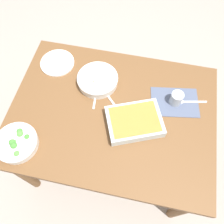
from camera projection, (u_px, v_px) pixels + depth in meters
ground_plane at (112, 152)px, 2.02m from camera, size 6.00×6.00×0.00m
dining_table at (112, 119)px, 1.44m from camera, size 1.20×0.90×0.74m
placemat at (175, 102)px, 1.39m from camera, size 0.31×0.24×0.00m
stew_bowl at (98, 80)px, 1.43m from camera, size 0.25×0.25×0.06m
broccoli_bowl at (17, 143)px, 1.24m from camera, size 0.23×0.23×0.07m
baking_dish at (134, 121)px, 1.30m from camera, size 0.36×0.32×0.06m
drink_cup at (176, 99)px, 1.36m from camera, size 0.07×0.07×0.08m
side_plate at (57, 63)px, 1.52m from camera, size 0.22×0.22×0.01m
spoon_by_stew at (96, 93)px, 1.42m from camera, size 0.04×0.18×0.01m
spoon_by_broccoli at (14, 139)px, 1.28m from camera, size 0.15×0.12×0.01m
spoon_spare at (188, 102)px, 1.39m from camera, size 0.18×0.06×0.01m
fork_on_table at (114, 104)px, 1.38m from camera, size 0.14×0.14×0.01m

